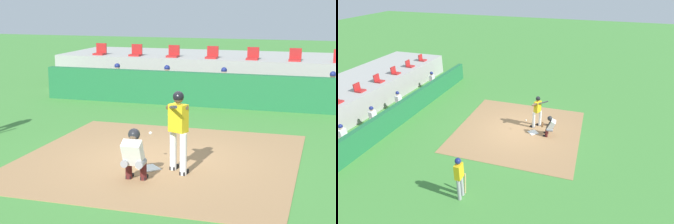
{
  "view_description": "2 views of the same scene",
  "coord_description": "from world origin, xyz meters",
  "views": [
    {
      "loc": [
        3.72,
        -11.44,
        3.68
      ],
      "look_at": [
        0.0,
        0.7,
        1.0
      ],
      "focal_mm": 56.69,
      "sensor_mm": 36.0,
      "label": 1
    },
    {
      "loc": [
        -12.58,
        -3.34,
        7.65
      ],
      "look_at": [
        0.0,
        0.7,
        1.0
      ],
      "focal_mm": 30.05,
      "sensor_mm": 36.0,
      "label": 2
    }
  ],
  "objects": [
    {
      "name": "dugout_wall",
      "position": [
        0.0,
        6.5,
        0.6
      ],
      "size": [
        13.0,
        0.3,
        1.2
      ],
      "primitive_type": "cube",
      "color": "#1E6638",
      "rests_on": "ground"
    },
    {
      "name": "dugout_player_2",
      "position": [
        0.06,
        7.34,
        0.67
      ],
      "size": [
        0.49,
        0.7,
        1.3
      ],
      "color": "#939399",
      "rests_on": "ground"
    },
    {
      "name": "home_plate",
      "position": [
        0.0,
        -0.8,
        0.02
      ],
      "size": [
        0.62,
        0.62,
        0.02
      ],
      "primitive_type": "cube",
      "rotation": [
        0.0,
        0.0,
        0.79
      ],
      "color": "white",
      "rests_on": "dirt_infield"
    },
    {
      "name": "stadium_seat_7",
      "position": [
        5.69,
        9.38,
        1.53
      ],
      "size": [
        0.46,
        0.46,
        0.48
      ],
      "color": "#A51E1E",
      "rests_on": "stands_platform"
    },
    {
      "name": "stands_platform",
      "position": [
        0.0,
        10.9,
        0.7
      ],
      "size": [
        15.0,
        4.4,
        1.4
      ],
      "primitive_type": "cube",
      "color": "#9E9E99",
      "rests_on": "ground"
    },
    {
      "name": "dugout_player_0",
      "position": [
        -4.13,
        7.34,
        0.67
      ],
      "size": [
        0.49,
        0.7,
        1.3
      ],
      "color": "#939399",
      "rests_on": "ground"
    },
    {
      "name": "stadium_seat_5",
      "position": [
        2.44,
        9.38,
        1.53
      ],
      "size": [
        0.46,
        0.46,
        0.48
      ],
      "color": "#A51E1E",
      "rests_on": "stands_platform"
    },
    {
      "name": "batter_at_plate",
      "position": [
        0.69,
        -0.83,
        1.04
      ],
      "size": [
        0.58,
        0.87,
        1.8
      ],
      "color": "silver",
      "rests_on": "ground"
    },
    {
      "name": "dugout_player_3",
      "position": [
        3.85,
        7.34,
        0.67
      ],
      "size": [
        0.49,
        0.7,
        1.3
      ],
      "color": "#939399",
      "rests_on": "ground"
    },
    {
      "name": "on_deck_batter",
      "position": [
        -5.43,
        0.73,
        1.02
      ],
      "size": [
        0.58,
        0.23,
        1.79
      ],
      "color": "#99999E",
      "rests_on": "ground"
    },
    {
      "name": "stadium_seat_6",
      "position": [
        4.06,
        9.38,
        1.53
      ],
      "size": [
        0.46,
        0.46,
        0.48
      ],
      "color": "#A51E1E",
      "rests_on": "stands_platform"
    },
    {
      "name": "stadium_seat_4",
      "position": [
        0.81,
        9.38,
        1.53
      ],
      "size": [
        0.46,
        0.46,
        0.48
      ],
      "color": "#A51E1E",
      "rests_on": "stands_platform"
    },
    {
      "name": "catcher_crouched",
      "position": [
        -0.02,
        -1.62,
        0.61
      ],
      "size": [
        0.5,
        1.58,
        1.13
      ],
      "color": "gray",
      "rests_on": "ground"
    },
    {
      "name": "stadium_seat_3",
      "position": [
        -0.81,
        9.38,
        1.53
      ],
      "size": [
        0.46,
        0.46,
        0.48
      ],
      "color": "#A51E1E",
      "rests_on": "stands_platform"
    },
    {
      "name": "dugout_bench",
      "position": [
        0.0,
        7.5,
        0.23
      ],
      "size": [
        11.8,
        0.44,
        0.45
      ],
      "primitive_type": "cube",
      "color": "olive",
      "rests_on": "ground"
    },
    {
      "name": "dugout_player_1",
      "position": [
        -2.11,
        7.34,
        0.67
      ],
      "size": [
        0.49,
        0.7,
        1.3
      ],
      "color": "#939399",
      "rests_on": "ground"
    },
    {
      "name": "ground_plane",
      "position": [
        0.0,
        0.0,
        0.0
      ],
      "size": [
        80.0,
        80.0,
        0.0
      ],
      "primitive_type": "plane",
      "color": "#428438"
    },
    {
      "name": "dirt_infield",
      "position": [
        0.0,
        0.0,
        0.01
      ],
      "size": [
        6.4,
        6.4,
        0.01
      ],
      "primitive_type": "cube",
      "color": "#9E754C",
      "rests_on": "ground"
    }
  ]
}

